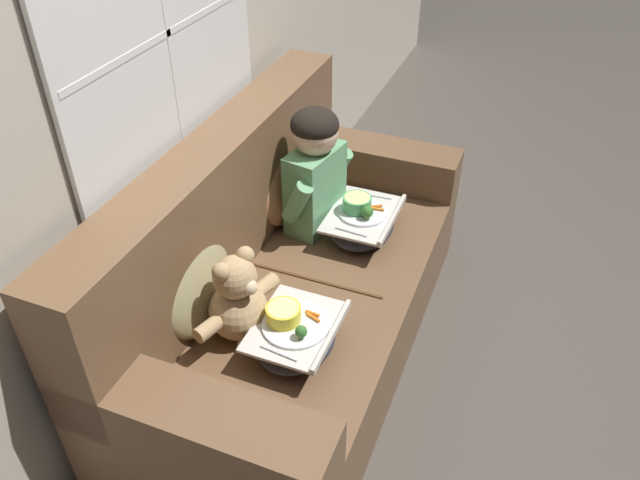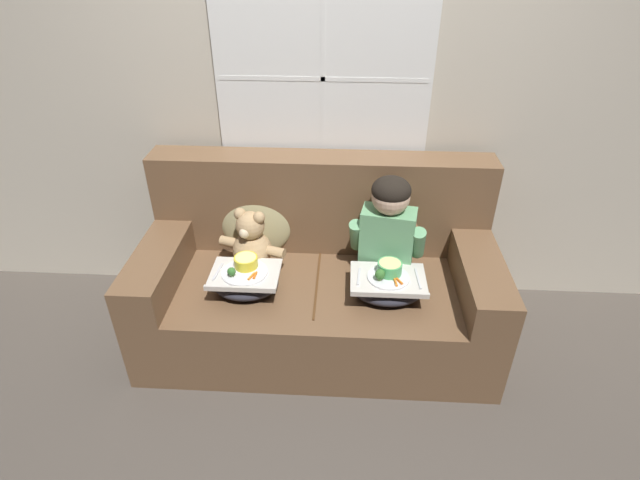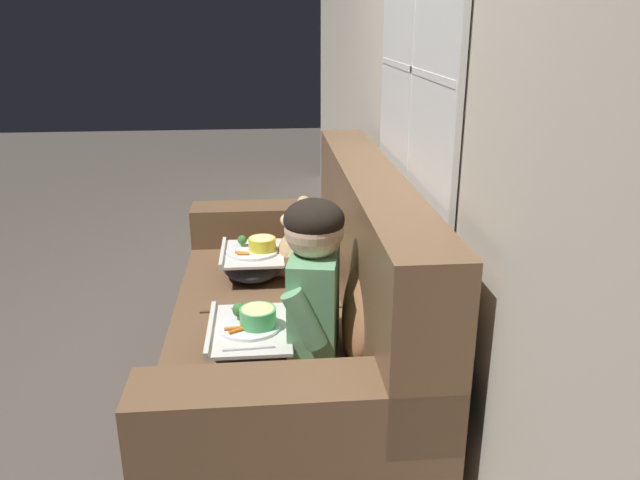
% 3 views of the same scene
% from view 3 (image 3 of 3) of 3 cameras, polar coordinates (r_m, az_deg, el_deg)
% --- Properties ---
extents(ground_plane, '(14.00, 14.00, 0.00)m').
position_cam_3_polar(ground_plane, '(2.81, -3.05, -14.14)').
color(ground_plane, '#4C443D').
extents(wall_back_with_window, '(8.00, 0.08, 2.60)m').
position_cam_3_polar(wall_back_with_window, '(2.42, 9.48, 13.27)').
color(wall_back_with_window, beige).
rests_on(wall_back_with_window, ground_plane).
extents(couch, '(1.93, 0.92, 1.00)m').
position_cam_3_polar(couch, '(2.64, -1.45, -7.76)').
color(couch, brown).
rests_on(couch, ground_plane).
extents(throw_pillow_behind_child, '(0.42, 0.20, 0.43)m').
position_cam_3_polar(throw_pillow_behind_child, '(2.20, 4.01, -5.68)').
color(throw_pillow_behind_child, '#B2754C').
rests_on(throw_pillow_behind_child, couch).
extents(throw_pillow_behind_teddy, '(0.43, 0.21, 0.44)m').
position_cam_3_polar(throw_pillow_behind_teddy, '(2.89, 1.72, 0.64)').
color(throw_pillow_behind_teddy, tan).
rests_on(throw_pillow_behind_teddy, couch).
extents(child_figure, '(0.43, 0.23, 0.58)m').
position_cam_3_polar(child_figure, '(2.13, -0.56, -3.00)').
color(child_figure, '#66A370').
rests_on(child_figure, couch).
extents(teddy_bear, '(0.39, 0.29, 0.37)m').
position_cam_3_polar(teddy_bear, '(2.89, -1.82, -0.27)').
color(teddy_bear, tan).
rests_on(teddy_bear, couch).
extents(lap_tray_child, '(0.39, 0.29, 0.19)m').
position_cam_3_polar(lap_tray_child, '(2.23, -6.39, -9.00)').
color(lap_tray_child, '#2D2D38').
rests_on(lap_tray_child, child_figure).
extents(lap_tray_teddy, '(0.36, 0.29, 0.19)m').
position_cam_3_polar(lap_tray_teddy, '(2.91, -6.14, -1.96)').
color(lap_tray_teddy, '#2D2D38').
rests_on(lap_tray_teddy, teddy_bear).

